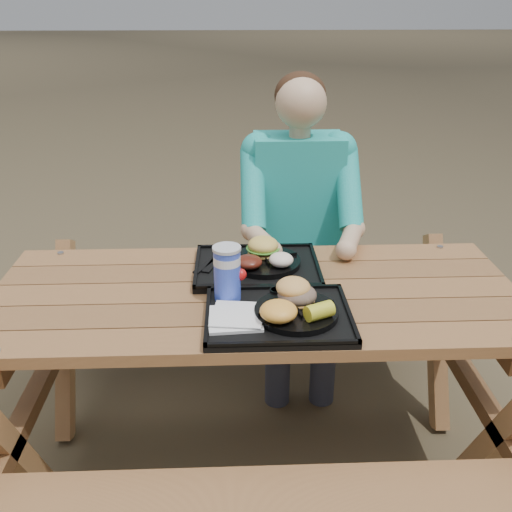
{
  "coord_description": "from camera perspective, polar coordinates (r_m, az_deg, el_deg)",
  "views": [
    {
      "loc": [
        -0.07,
        -1.72,
        1.67
      ],
      "look_at": [
        0.0,
        0.0,
        0.88
      ],
      "focal_mm": 40.0,
      "sensor_mm": 36.0,
      "label": 1
    }
  ],
  "objects": [
    {
      "name": "ground",
      "position": [
        2.4,
        0.0,
        -19.5
      ],
      "size": [
        60.0,
        60.0,
        0.0
      ],
      "primitive_type": "plane",
      "color": "#999999",
      "rests_on": "ground"
    },
    {
      "name": "sandwich",
      "position": [
        1.78,
        4.16,
        -2.89
      ],
      "size": [
        0.11,
        0.11,
        0.12
      ],
      "primitive_type": null,
      "color": "#EEA854",
      "rests_on": "plate_near"
    },
    {
      "name": "burger",
      "position": [
        2.1,
        0.71,
        1.47
      ],
      "size": [
        0.12,
        0.12,
        0.1
      ],
      "primitive_type": null,
      "color": "#E7BD51",
      "rests_on": "plate_far"
    },
    {
      "name": "picnic_table",
      "position": [
        2.15,
        0.0,
        -12.32
      ],
      "size": [
        1.8,
        1.49,
        0.75
      ],
      "primitive_type": null,
      "color": "#999999",
      "rests_on": "ground"
    },
    {
      "name": "soda_cup",
      "position": [
        1.82,
        -2.89,
        -1.87
      ],
      "size": [
        0.09,
        0.09,
        0.17
      ],
      "primitive_type": "cylinder",
      "color": "blue",
      "rests_on": "tray_near"
    },
    {
      "name": "tray_far",
      "position": [
        2.08,
        0.1,
        -1.2
      ],
      "size": [
        0.45,
        0.35,
        0.02
      ],
      "primitive_type": "cube",
      "color": "black",
      "rests_on": "picnic_table"
    },
    {
      "name": "plate_near",
      "position": [
        1.77,
        4.05,
        -5.59
      ],
      "size": [
        0.26,
        0.26,
        0.02
      ],
      "primitive_type": "cylinder",
      "color": "black",
      "rests_on": "tray_near"
    },
    {
      "name": "tray_near",
      "position": [
        1.78,
        2.24,
        -6.11
      ],
      "size": [
        0.45,
        0.35,
        0.02
      ],
      "primitive_type": "cube",
      "color": "black",
      "rests_on": "picnic_table"
    },
    {
      "name": "corn_cob",
      "position": [
        1.71,
        6.35,
        -5.5
      ],
      "size": [
        0.11,
        0.11,
        0.05
      ],
      "primitive_type": null,
      "rotation": [
        0.0,
        0.0,
        0.44
      ],
      "color": "yellow",
      "rests_on": "plate_near"
    },
    {
      "name": "cutlery_far",
      "position": [
        2.1,
        -4.32,
        -0.7
      ],
      "size": [
        0.08,
        0.16,
        0.01
      ],
      "primitive_type": "cube",
      "rotation": [
        0.0,
        0.0,
        -0.32
      ],
      "color": "black",
      "rests_on": "tray_far"
    },
    {
      "name": "mac_cheese",
      "position": [
        1.69,
        2.27,
        -5.54
      ],
      "size": [
        0.11,
        0.11,
        0.06
      ],
      "primitive_type": "ellipsoid",
      "color": "#FCB442",
      "rests_on": "plate_near"
    },
    {
      "name": "plate_far",
      "position": [
        2.09,
        0.91,
        -0.57
      ],
      "size": [
        0.26,
        0.26,
        0.02
      ],
      "primitive_type": "cylinder",
      "color": "black",
      "rests_on": "tray_far"
    },
    {
      "name": "napkin_stack",
      "position": [
        1.74,
        -2.15,
        -6.16
      ],
      "size": [
        0.17,
        0.17,
        0.02
      ],
      "primitive_type": "cube",
      "rotation": [
        0.0,
        0.0,
        0.07
      ],
      "color": "white",
      "rests_on": "tray_near"
    },
    {
      "name": "potato_salad",
      "position": [
        2.02,
        2.53,
        -0.37
      ],
      "size": [
        0.09,
        0.09,
        0.05
      ],
      "primitive_type": "ellipsoid",
      "color": "white",
      "rests_on": "plate_far"
    },
    {
      "name": "condiment_bbq",
      "position": [
        1.87,
        2.04,
        -3.7
      ],
      "size": [
        0.04,
        0.04,
        0.03
      ],
      "primitive_type": "cylinder",
      "color": "black",
      "rests_on": "tray_near"
    },
    {
      "name": "baked_beans",
      "position": [
        2.01,
        -0.72,
        -0.59
      ],
      "size": [
        0.1,
        0.1,
        0.04
      ],
      "primitive_type": "ellipsoid",
      "color": "#551C11",
      "rests_on": "plate_far"
    },
    {
      "name": "diner",
      "position": [
        2.59,
        4.04,
        1.23
      ],
      "size": [
        0.48,
        0.84,
        1.28
      ],
      "primitive_type": null,
      "color": "teal",
      "rests_on": "ground"
    },
    {
      "name": "condiment_mustard",
      "position": [
        1.89,
        3.99,
        -3.34
      ],
      "size": [
        0.05,
        0.05,
        0.03
      ],
      "primitive_type": "cylinder",
      "color": "#FEF41C",
      "rests_on": "tray_near"
    }
  ]
}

